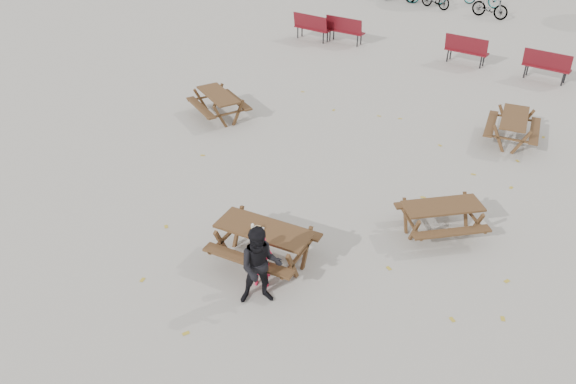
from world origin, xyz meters
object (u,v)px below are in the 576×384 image
at_px(adult, 260,266).
at_px(picnic_table_far, 512,129).
at_px(main_picnic_table, 264,236).
at_px(food_tray, 259,229).
at_px(picnic_table_north, 219,106).
at_px(picnic_table_east, 441,219).
at_px(child, 262,261).
at_px(soda_bottle, 253,228).

bearing_deg(adult, picnic_table_far, 38.55).
xyz_separation_m(main_picnic_table, food_tray, (-0.06, -0.07, 0.21)).
relative_size(picnic_table_north, picnic_table_far, 1.01).
bearing_deg(picnic_table_far, food_tray, 150.81).
relative_size(adult, picnic_table_far, 0.94).
bearing_deg(adult, food_tray, 89.24).
relative_size(picnic_table_east, picnic_table_far, 0.96).
relative_size(main_picnic_table, picnic_table_far, 1.09).
xyz_separation_m(picnic_table_north, picnic_table_far, (7.71, 2.24, -0.00)).
xyz_separation_m(child, picnic_table_east, (2.47, 3.01, -0.21)).
bearing_deg(soda_bottle, child, -45.62).
distance_m(soda_bottle, picnic_table_far, 8.28).
distance_m(child, adult, 0.47).
bearing_deg(main_picnic_table, picnic_table_far, 64.87).
height_order(food_tray, picnic_table_north, food_tray).
height_order(soda_bottle, picnic_table_far, soda_bottle).
bearing_deg(picnic_table_east, picnic_table_far, 45.31).
bearing_deg(main_picnic_table, food_tray, -132.82).
bearing_deg(adult, main_picnic_table, 84.50).
height_order(main_picnic_table, adult, adult).
relative_size(food_tray, soda_bottle, 1.06).
height_order(child, picnic_table_north, child).
height_order(food_tray, picnic_table_east, food_tray).
relative_size(main_picnic_table, adult, 1.17).
bearing_deg(adult, child, 85.56).
distance_m(picnic_table_north, picnic_table_far, 8.03).
relative_size(main_picnic_table, soda_bottle, 10.59).
height_order(food_tray, soda_bottle, soda_bottle).
bearing_deg(food_tray, picnic_table_east, 41.37).
height_order(main_picnic_table, child, child).
distance_m(food_tray, picnic_table_east, 3.78).
bearing_deg(soda_bottle, picnic_table_north, 128.47).
xyz_separation_m(picnic_table_east, picnic_table_far, (0.67, 4.88, 0.01)).
relative_size(child, adult, 0.71).
xyz_separation_m(child, picnic_table_far, (3.14, 7.89, -0.19)).
relative_size(food_tray, adult, 0.12).
height_order(soda_bottle, adult, adult).
height_order(main_picnic_table, picnic_table_far, main_picnic_table).
bearing_deg(adult, picnic_table_east, 24.14).
distance_m(main_picnic_table, picnic_table_far, 8.06).
bearing_deg(food_tray, picnic_table_far, 64.68).
xyz_separation_m(child, picnic_table_north, (-4.57, 5.65, -0.19)).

